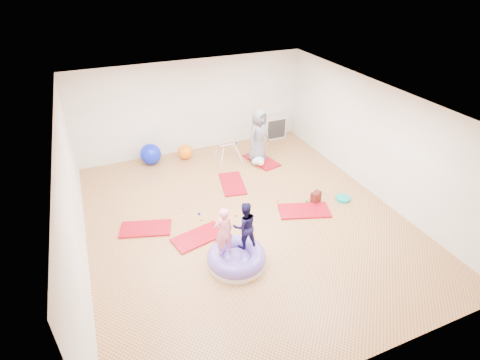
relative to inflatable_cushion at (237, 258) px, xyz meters
name	(u,v)px	position (x,y,z in m)	size (l,w,h in m)	color
room	(245,167)	(0.74, 1.30, 1.26)	(7.01, 8.01, 2.81)	tan
gym_mat_front_left	(199,237)	(-0.47, 1.06, -0.12)	(1.13, 0.57, 0.05)	#A40B0F
gym_mat_mid_left	(146,229)	(-1.49, 1.80, -0.12)	(1.13, 0.56, 0.05)	#A40B0F
gym_mat_center_back	(233,184)	(1.04, 2.83, -0.12)	(1.17, 0.58, 0.05)	#A40B0F
gym_mat_right	(304,211)	(2.18, 1.01, -0.12)	(1.21, 0.60, 0.05)	#A40B0F
gym_mat_rear_right	(261,160)	(2.33, 3.72, -0.12)	(1.16, 0.58, 0.05)	#A40B0F
inflatable_cushion	(237,258)	(0.00, 0.00, 0.00)	(1.18, 1.18, 0.37)	silver
child_pink	(224,230)	(-0.23, 0.09, 0.73)	(0.39, 0.25, 1.06)	pink
child_navy	(245,224)	(0.23, 0.12, 0.71)	(0.50, 0.39, 1.03)	#130F38
adult_caregiver	(258,135)	(2.24, 3.79, 0.69)	(0.77, 0.50, 1.57)	slate
infant	(259,161)	(2.12, 3.47, 0.02)	(0.39, 0.40, 0.23)	#AED0FF
ball_pit_balls	(235,209)	(0.65, 1.70, -0.11)	(3.01, 1.03, 0.07)	#FFAC2E
exercise_ball_blue	(151,154)	(-0.74, 4.85, 0.16)	(0.62, 0.62, 0.62)	#0B1ECF
exercise_ball_orange	(185,152)	(0.27, 4.77, 0.08)	(0.45, 0.45, 0.45)	orange
infant_play_gym	(228,150)	(1.39, 4.10, 0.23)	(0.73, 0.69, 0.56)	beige
cube_shelf	(274,127)	(3.44, 5.09, 0.22)	(0.74, 0.36, 0.74)	beige
balance_disc	(343,199)	(3.35, 1.06, -0.11)	(0.36, 0.36, 0.08)	#099C8E
backpack	(316,197)	(2.64, 1.24, 0.01)	(0.26, 0.16, 0.30)	maroon
yellow_toy	(251,278)	(0.10, -0.48, -0.13)	(0.21, 0.21, 0.03)	#FFAC2E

